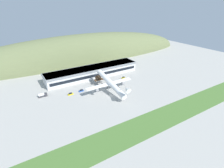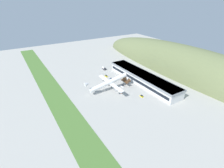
{
  "view_description": "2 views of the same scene",
  "coord_description": "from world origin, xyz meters",
  "px_view_note": "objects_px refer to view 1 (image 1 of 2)",
  "views": [
    {
      "loc": [
        -63.41,
        -104.64,
        68.32
      ],
      "look_at": [
        4.42,
        5.97,
        6.92
      ],
      "focal_mm": 28.0,
      "sensor_mm": 36.0,
      "label": 1
    },
    {
      "loc": [
        130.75,
        -70.32,
        81.57
      ],
      "look_at": [
        3.7,
        7.61,
        6.6
      ],
      "focal_mm": 28.0,
      "sensor_mm": 36.0,
      "label": 2
    }
  ],
  "objects_px": {
    "cargo_airplane": "(110,83)",
    "traffic_cone_0": "(118,86)",
    "service_car_0": "(102,85)",
    "service_car_1": "(123,78)",
    "terminal_building": "(93,71)",
    "service_car_2": "(71,94)",
    "service_car_3": "(81,91)",
    "fuel_truck": "(43,95)"
  },
  "relations": [
    {
      "from": "terminal_building",
      "to": "service_car_0",
      "type": "height_order",
      "value": "terminal_building"
    },
    {
      "from": "service_car_3",
      "to": "traffic_cone_0",
      "type": "xyz_separation_m",
      "value": [
        31.96,
        -8.06,
        -0.38
      ]
    },
    {
      "from": "service_car_1",
      "to": "fuel_truck",
      "type": "height_order",
      "value": "fuel_truck"
    },
    {
      "from": "service_car_0",
      "to": "traffic_cone_0",
      "type": "height_order",
      "value": "service_car_0"
    },
    {
      "from": "cargo_airplane",
      "to": "fuel_truck",
      "type": "distance_m",
      "value": 54.37
    },
    {
      "from": "service_car_0",
      "to": "service_car_2",
      "type": "height_order",
      "value": "service_car_2"
    },
    {
      "from": "terminal_building",
      "to": "service_car_1",
      "type": "height_order",
      "value": "terminal_building"
    },
    {
      "from": "service_car_1",
      "to": "service_car_3",
      "type": "height_order",
      "value": "service_car_3"
    },
    {
      "from": "traffic_cone_0",
      "to": "cargo_airplane",
      "type": "bearing_deg",
      "value": -153.3
    },
    {
      "from": "service_car_2",
      "to": "fuel_truck",
      "type": "xyz_separation_m",
      "value": [
        -19.85,
        8.36,
        0.83
      ]
    },
    {
      "from": "service_car_0",
      "to": "fuel_truck",
      "type": "relative_size",
      "value": 0.68
    },
    {
      "from": "service_car_3",
      "to": "traffic_cone_0",
      "type": "height_order",
      "value": "service_car_3"
    },
    {
      "from": "cargo_airplane",
      "to": "terminal_building",
      "type": "bearing_deg",
      "value": 85.55
    },
    {
      "from": "service_car_0",
      "to": "service_car_1",
      "type": "height_order",
      "value": "service_car_1"
    },
    {
      "from": "terminal_building",
      "to": "service_car_2",
      "type": "xyz_separation_m",
      "value": [
        -32.61,
        -25.06,
        -4.88
      ]
    },
    {
      "from": "terminal_building",
      "to": "cargo_airplane",
      "type": "relative_size",
      "value": 1.9
    },
    {
      "from": "cargo_airplane",
      "to": "traffic_cone_0",
      "type": "distance_m",
      "value": 15.62
    },
    {
      "from": "service_car_3",
      "to": "service_car_0",
      "type": "bearing_deg",
      "value": 2.86
    },
    {
      "from": "terminal_building",
      "to": "service_car_2",
      "type": "distance_m",
      "value": 41.41
    },
    {
      "from": "traffic_cone_0",
      "to": "service_car_0",
      "type": "bearing_deg",
      "value": 142.13
    },
    {
      "from": "service_car_1",
      "to": "traffic_cone_0",
      "type": "xyz_separation_m",
      "value": [
        -14.09,
        -12.31,
        -0.36
      ]
    },
    {
      "from": "service_car_2",
      "to": "traffic_cone_0",
      "type": "relative_size",
      "value": 7.48
    },
    {
      "from": "terminal_building",
      "to": "service_car_3",
      "type": "distance_m",
      "value": 33.63
    },
    {
      "from": "cargo_airplane",
      "to": "fuel_truck",
      "type": "bearing_deg",
      "value": 156.55
    },
    {
      "from": "service_car_1",
      "to": "service_car_3",
      "type": "distance_m",
      "value": 46.24
    },
    {
      "from": "service_car_2",
      "to": "fuel_truck",
      "type": "distance_m",
      "value": 21.56
    },
    {
      "from": "service_car_0",
      "to": "terminal_building",
      "type": "bearing_deg",
      "value": 83.43
    },
    {
      "from": "service_car_1",
      "to": "cargo_airplane",
      "type": "bearing_deg",
      "value": -144.88
    },
    {
      "from": "service_car_3",
      "to": "fuel_truck",
      "type": "distance_m",
      "value": 30.43
    },
    {
      "from": "service_car_0",
      "to": "service_car_1",
      "type": "xyz_separation_m",
      "value": [
        25.75,
        3.24,
        0.02
      ]
    },
    {
      "from": "service_car_1",
      "to": "fuel_truck",
      "type": "xyz_separation_m",
      "value": [
        -75.56,
        3.13,
        0.88
      ]
    },
    {
      "from": "terminal_building",
      "to": "service_car_3",
      "type": "bearing_deg",
      "value": -133.62
    },
    {
      "from": "cargo_airplane",
      "to": "service_car_1",
      "type": "distance_m",
      "value": 32.78
    },
    {
      "from": "service_car_0",
      "to": "service_car_1",
      "type": "bearing_deg",
      "value": 7.17
    },
    {
      "from": "fuel_truck",
      "to": "terminal_building",
      "type": "bearing_deg",
      "value": 17.65
    },
    {
      "from": "cargo_airplane",
      "to": "service_car_2",
      "type": "xyz_separation_m",
      "value": [
        -29.64,
        13.11,
        -7.62
      ]
    },
    {
      "from": "service_car_0",
      "to": "service_car_3",
      "type": "bearing_deg",
      "value": -177.14
    },
    {
      "from": "cargo_airplane",
      "to": "service_car_2",
      "type": "distance_m",
      "value": 33.29
    },
    {
      "from": "terminal_building",
      "to": "service_car_0",
      "type": "distance_m",
      "value": 23.74
    },
    {
      "from": "cargo_airplane",
      "to": "traffic_cone_0",
      "type": "relative_size",
      "value": 85.49
    },
    {
      "from": "cargo_airplane",
      "to": "service_car_0",
      "type": "height_order",
      "value": "cargo_airplane"
    },
    {
      "from": "service_car_0",
      "to": "fuel_truck",
      "type": "xyz_separation_m",
      "value": [
        -49.8,
        6.37,
        0.9
      ]
    }
  ]
}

